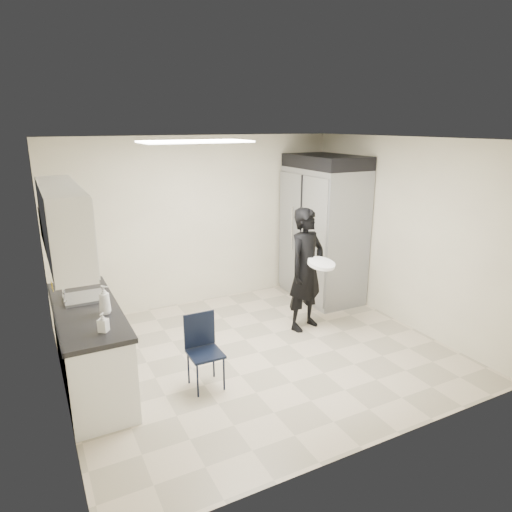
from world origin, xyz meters
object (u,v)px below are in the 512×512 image
lower_counter (90,348)px  folding_chair (205,354)px  commercial_fridge (323,234)px  man_tuxedo (306,270)px

lower_counter → folding_chair: 1.25m
commercial_fridge → folding_chair: 3.25m
commercial_fridge → lower_counter: bearing=-164.1°
commercial_fridge → man_tuxedo: 1.30m
lower_counter → commercial_fridge: bearing=15.9°
lower_counter → man_tuxedo: (2.87, 0.17, 0.42)m
folding_chair → man_tuxedo: man_tuxedo is taller
man_tuxedo → folding_chair: bearing=-173.3°
lower_counter → man_tuxedo: 2.91m
lower_counter → commercial_fridge: (3.78, 1.07, 0.62)m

